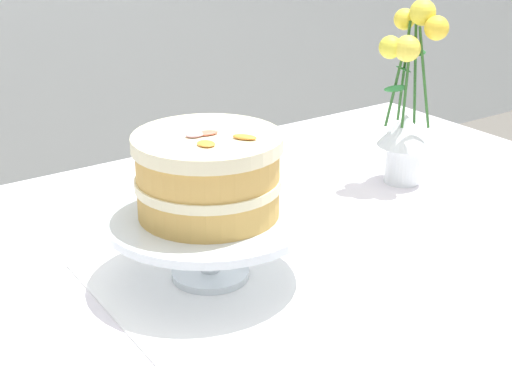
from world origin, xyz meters
The scene contains 5 objects.
dining_table centered at (0.00, -0.03, 0.65)m, with size 1.40×1.00×0.74m.
linen_napkin centered at (-0.15, -0.02, 0.74)m, with size 0.32×0.32×0.00m, color white.
cake_stand centered at (-0.15, -0.02, 0.82)m, with size 0.29×0.29×0.10m.
layer_cake centered at (-0.15, -0.02, 0.90)m, with size 0.20×0.20×0.12m.
flower_vase centered at (0.34, 0.09, 0.88)m, with size 0.11×0.11×0.33m.
Camera 1 is at (-0.67, -0.88, 1.28)m, focal length 55.91 mm.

